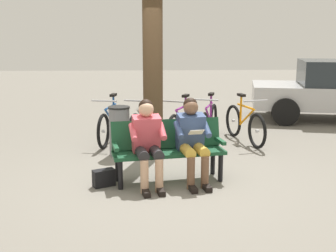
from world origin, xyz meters
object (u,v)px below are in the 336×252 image
object	(u,v)px
bicycle_blue	(209,123)
bicycle_green	(111,124)
tree_trunk	(153,61)
bicycle_silver	(145,124)
bicycle_red	(182,125)
bench	(168,146)
litter_bin	(119,131)
person_companion	(148,139)
handbag	(104,178)
person_reading	(192,136)
bicycle_black	(245,124)

from	to	relation	value
bicycle_blue	bicycle_green	world-z (taller)	same
tree_trunk	bicycle_silver	size ratio (longest dim) A/B	2.06
bicycle_red	bicycle_silver	bearing A→B (deg)	-76.11
bench	bicycle_blue	world-z (taller)	bicycle_blue
litter_bin	person_companion	bearing A→B (deg)	107.54
tree_trunk	handbag	bearing A→B (deg)	65.86
person_reading	bicycle_red	distance (m)	2.25
person_reading	handbag	distance (m)	1.36
bicycle_red	bicycle_blue	bearing A→B (deg)	133.90
tree_trunk	bicycle_black	distance (m)	2.36
person_companion	handbag	xyz separation A→B (m)	(0.61, 0.03, -0.54)
handbag	bicycle_silver	world-z (taller)	bicycle_silver
bench	litter_bin	size ratio (longest dim) A/B	1.92
handbag	litter_bin	bearing A→B (deg)	-94.45
bicycle_black	bicycle_red	xyz separation A→B (m)	(1.23, 0.04, 0.00)
bench	bicycle_blue	distance (m)	2.51
person_reading	bicycle_red	xyz separation A→B (m)	(-0.04, -2.23, -0.31)
handbag	bicycle_silver	size ratio (longest dim) A/B	0.19
person_companion	bicycle_black	bearing A→B (deg)	-138.97
bench	bicycle_blue	size ratio (longest dim) A/B	1.03
litter_bin	bicycle_blue	distance (m)	1.98
bicycle_green	bench	bearing A→B (deg)	35.56
handbag	bicycle_blue	xyz separation A→B (m)	(-1.83, -2.58, 0.24)
person_companion	person_reading	bearing A→B (deg)	179.95
tree_trunk	bicycle_black	xyz separation A→B (m)	(-1.80, -0.82, -1.28)
person_reading	bicycle_blue	distance (m)	2.52
litter_bin	bicycle_silver	bearing A→B (deg)	-115.04
person_companion	bicycle_red	size ratio (longest dim) A/B	0.77
handbag	bicycle_blue	bearing A→B (deg)	-125.45
person_reading	bicycle_silver	bearing A→B (deg)	-84.10
bicycle_blue	person_reading	bearing A→B (deg)	4.75
bench	litter_bin	bearing A→B (deg)	-70.07
bicycle_red	litter_bin	bearing A→B (deg)	-31.96
person_companion	bicycle_blue	size ratio (longest dim) A/B	0.74
bench	bicycle_silver	size ratio (longest dim) A/B	1.04
person_reading	bicycle_blue	size ratio (longest dim) A/B	0.74
bicycle_blue	bicycle_silver	bearing A→B (deg)	-68.22
handbag	person_companion	bearing A→B (deg)	-177.36
tree_trunk	bicycle_red	xyz separation A→B (m)	(-0.57, -0.79, -1.28)
person_reading	tree_trunk	world-z (taller)	tree_trunk
tree_trunk	bicycle_black	size ratio (longest dim) A/B	2.00
tree_trunk	bicycle_black	bearing A→B (deg)	-155.46
person_companion	bicycle_red	distance (m)	2.46
person_companion	bicycle_silver	bearing A→B (deg)	-99.02
person_companion	handbag	bearing A→B (deg)	-7.76
person_companion	handbag	world-z (taller)	person_companion
bench	litter_bin	world-z (taller)	bench
tree_trunk	litter_bin	bearing A→B (deg)	0.84
bench	person_companion	distance (m)	0.40
tree_trunk	bicycle_black	world-z (taller)	tree_trunk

